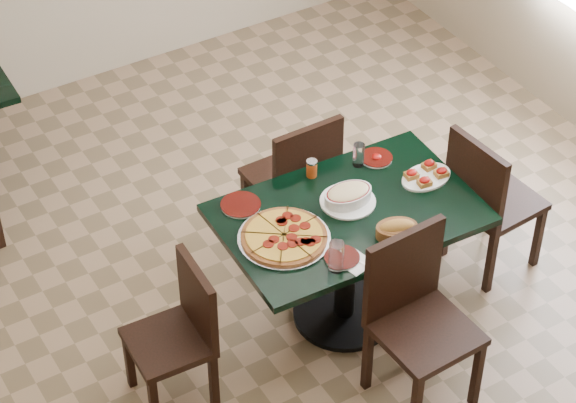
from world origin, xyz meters
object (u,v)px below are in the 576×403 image
main_table (347,238)px  bruschetta_platter (426,175)px  pepperoni_pizza (284,237)px  lasagna_casserole (348,195)px  bread_basket (397,229)px  chair_near (415,310)px  chair_left (181,329)px  chair_far (297,176)px  chair_right (487,196)px

main_table → bruschetta_platter: size_ratio=4.34×
pepperoni_pizza → bruschetta_platter: (0.88, 0.02, 0.01)m
pepperoni_pizza → lasagna_casserole: lasagna_casserole is taller
main_table → bread_basket: bearing=-66.7°
chair_near → chair_left: bearing=148.3°
chair_far → chair_left: 1.23m
chair_near → bruschetta_platter: chair_near is taller
chair_left → bread_basket: bearing=80.1°
bread_basket → bruschetta_platter: 0.48m
chair_far → lasagna_casserole: bearing=85.0°
chair_far → chair_right: 1.05m
main_table → chair_right: size_ratio=1.46×
lasagna_casserole → bread_basket: size_ratio=1.17×
pepperoni_pizza → lasagna_casserole: 0.43m
main_table → chair_far: bearing=85.2°
chair_far → chair_near: 1.20m
chair_right → pepperoni_pizza: 1.29m
bruschetta_platter → chair_near: bearing=-134.5°
bread_basket → chair_left: bearing=-173.5°
bruschetta_platter → chair_left: bearing=175.9°
lasagna_casserole → chair_near: bearing=-89.0°
chair_near → bread_basket: (0.09, 0.30, 0.25)m
lasagna_casserole → bruschetta_platter: size_ratio=0.93×
chair_right → lasagna_casserole: bearing=77.2°
chair_right → chair_left: bearing=84.3°
bread_basket → chair_right: bearing=34.6°
bread_basket → bruschetta_platter: bearing=55.2°
chair_near → lasagna_casserole: (0.02, 0.63, 0.26)m
main_table → lasagna_casserole: bearing=62.2°
bruschetta_platter → bread_basket: bearing=-149.6°
bread_basket → bruschetta_platter: size_ratio=0.80×
chair_near → chair_right: 1.00m
chair_near → bruschetta_platter: size_ratio=3.11×
chair_far → pepperoni_pizza: chair_far is taller
chair_far → lasagna_casserole: size_ratio=3.20×
pepperoni_pizza → bread_basket: 0.55m
chair_near → chair_far: bearing=84.5°
chair_near → chair_right: size_ratio=1.05×
chair_left → bread_basket: 1.16m
bread_basket → pepperoni_pizza: bearing=171.5°
main_table → pepperoni_pizza: bearing=-176.2°
chair_left → lasagna_casserole: lasagna_casserole is taller
chair_right → bruschetta_platter: chair_right is taller
pepperoni_pizza → bruschetta_platter: bruschetta_platter is taller
main_table → bread_basket: 0.36m
main_table → pepperoni_pizza: size_ratio=2.90×
main_table → chair_left: 0.98m
main_table → pepperoni_pizza: (-0.39, -0.01, 0.20)m
chair_far → chair_right: bearing=138.7°
chair_far → lasagna_casserole: chair_far is taller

